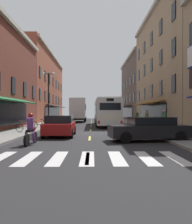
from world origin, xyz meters
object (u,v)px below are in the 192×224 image
at_px(transit_bus, 106,112).
at_px(sedan_mid, 149,129).
at_px(sedan_near, 60,126).
at_px(motorcycle_rider, 31,131).
at_px(street_lamp_twin, 48,96).
at_px(bicycle_mid, 26,127).
at_px(bicycle_near, 40,125).
at_px(pedestrian_rear, 137,118).
at_px(pedestrian_far, 164,119).
at_px(pedestrian_mid, 147,118).
at_px(box_truck, 78,110).

bearing_deg(transit_bus, sedan_mid, -83.74).
height_order(sedan_near, sedan_mid, sedan_near).
xyz_separation_m(motorcycle_rider, street_lamp_twin, (-1.57, 13.34, 2.65)).
xyz_separation_m(sedan_near, bicycle_mid, (-2.87, 1.68, -0.23)).
xyz_separation_m(sedan_mid, bicycle_near, (-8.22, 8.17, -0.22)).
bearing_deg(pedestrian_rear, street_lamp_twin, -158.41).
relative_size(motorcycle_rider, bicycle_near, 1.22).
xyz_separation_m(pedestrian_far, pedestrian_rear, (-1.22, 6.60, -0.05)).
bearing_deg(street_lamp_twin, pedestrian_far, -21.82).
bearing_deg(sedan_mid, sedan_near, 153.57).
xyz_separation_m(pedestrian_mid, pedestrian_far, (0.31, -5.55, -0.00)).
distance_m(sedan_near, motorcycle_rider, 4.29).
distance_m(motorcycle_rider, pedestrian_far, 13.12).
bearing_deg(bicycle_mid, motorcycle_rider, -71.83).
relative_size(sedan_near, bicycle_near, 2.49).
bearing_deg(transit_bus, pedestrian_mid, -26.27).
relative_size(bicycle_mid, pedestrian_rear, 1.01).
relative_size(sedan_near, pedestrian_mid, 2.43).
bearing_deg(pedestrian_rear, pedestrian_mid, -39.01).
distance_m(pedestrian_mid, street_lamp_twin, 11.25).
xyz_separation_m(sedan_mid, pedestrian_mid, (2.86, 12.97, 0.32)).
bearing_deg(pedestrian_mid, motorcycle_rider, -65.50).
bearing_deg(street_lamp_twin, pedestrian_rear, 11.72).
distance_m(transit_bus, sedan_near, 13.06).
height_order(motorcycle_rider, pedestrian_mid, pedestrian_mid).
xyz_separation_m(box_truck, street_lamp_twin, (-2.45, -13.37, 1.38)).
distance_m(transit_bus, pedestrian_rear, 3.86).
bearing_deg(transit_bus, pedestrian_far, -58.15).
bearing_deg(sedan_near, pedestrian_rear, 56.21).
bearing_deg(bicycle_near, motorcycle_rider, -80.04).
xyz_separation_m(transit_bus, box_truck, (-3.98, 10.10, 0.29)).
xyz_separation_m(bicycle_mid, street_lamp_twin, (0.35, 7.48, 2.86)).
distance_m(sedan_near, bicycle_mid, 3.34).
bearing_deg(box_truck, pedestrian_far, -63.75).
relative_size(sedan_near, street_lamp_twin, 0.72).
height_order(bicycle_mid, pedestrian_far, pedestrian_far).
bearing_deg(motorcycle_rider, sedan_mid, 12.13).
bearing_deg(box_truck, street_lamp_twin, -100.39).
height_order(bicycle_near, bicycle_mid, same).
relative_size(box_truck, bicycle_near, 4.70).
relative_size(sedan_mid, pedestrian_far, 2.69).
bearing_deg(pedestrian_rear, sedan_near, -113.93).
distance_m(box_truck, pedestrian_far, 19.95).
xyz_separation_m(bicycle_mid, pedestrian_far, (11.62, 2.97, 0.54)).
height_order(sedan_mid, pedestrian_far, pedestrian_far).
relative_size(transit_bus, street_lamp_twin, 2.13).
distance_m(motorcycle_rider, street_lamp_twin, 13.69).
bearing_deg(sedan_mid, motorcycle_rider, -167.87).
xyz_separation_m(motorcycle_rider, pedestrian_far, (9.70, 8.83, 0.33)).
bearing_deg(street_lamp_twin, sedan_near, -74.61).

